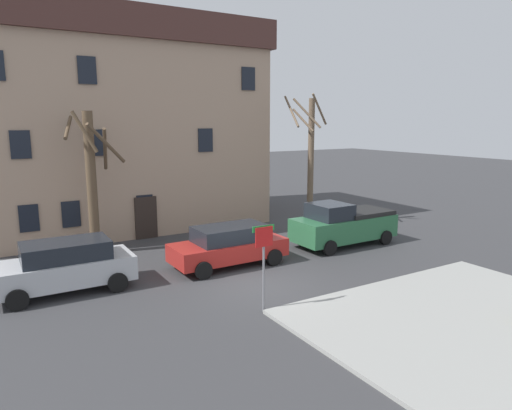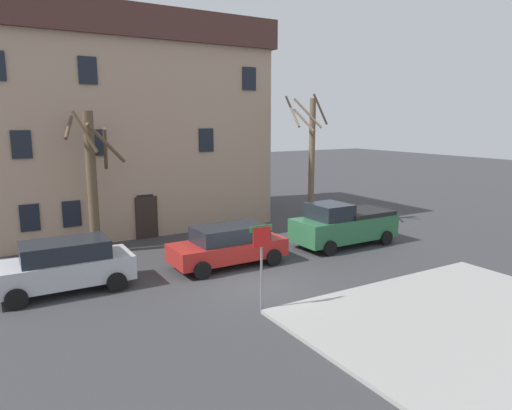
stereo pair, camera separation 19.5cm
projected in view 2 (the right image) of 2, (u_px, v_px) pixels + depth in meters
The scene contains 10 objects.
ground_plane at pixel (255, 285), 16.48m from camera, with size 120.00×120.00×0.00m, color #38383A.
sidewalk_slab at pixel (489, 330), 12.82m from camera, with size 9.61×8.61×0.12m, color #999993.
building_main at pixel (115, 124), 25.73m from camera, with size 15.62×9.26×11.12m.
tree_bare_near at pixel (92, 177), 19.92m from camera, with size 2.53×2.51×6.21m.
tree_bare_mid at pixel (311, 157), 25.34m from camera, with size 2.20×2.62×7.21m.
car_silver_wagon at pixel (64, 265), 15.81m from camera, with size 4.54×2.13×1.77m.
car_red_wagon at pixel (229, 245), 18.62m from camera, with size 4.69×2.15×1.65m.
pickup_truck_green at pixel (343, 224), 21.66m from camera, with size 5.08×2.30×2.06m.
street_sign_pole at pixel (262, 252), 13.86m from camera, with size 0.76×0.07×2.72m.
bicycle_leaning at pixel (40, 260), 18.27m from camera, with size 1.73×0.36×1.03m.
Camera 2 is at (-7.93, -13.54, 5.81)m, focal length 32.39 mm.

